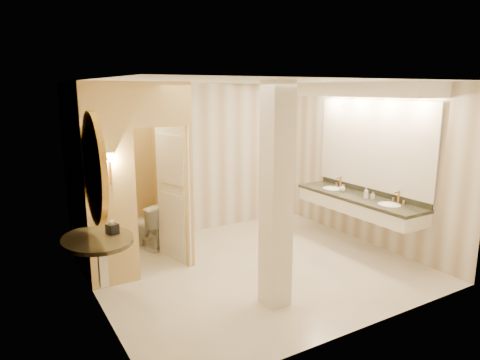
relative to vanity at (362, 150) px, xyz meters
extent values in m
plane|color=silver|center=(-1.98, 0.11, -1.63)|extent=(4.50, 4.50, 0.00)
plane|color=white|center=(-1.98, 0.11, 1.07)|extent=(4.50, 4.50, 0.00)
cube|color=beige|center=(-1.98, 2.11, -0.28)|extent=(4.50, 0.02, 2.70)
cube|color=beige|center=(-1.98, -1.89, -0.28)|extent=(4.50, 0.02, 2.70)
cube|color=beige|center=(-4.23, 0.11, -0.28)|extent=(0.02, 4.00, 2.70)
cube|color=beige|center=(0.27, 0.11, -0.28)|extent=(0.02, 4.00, 2.70)
cube|color=#F2CD7E|center=(-2.78, 1.36, -0.28)|extent=(0.10, 1.50, 2.70)
cube|color=#F2CD7E|center=(-3.90, 0.61, -0.28)|extent=(0.65, 0.10, 2.70)
cube|color=#F2CD7E|center=(-3.18, 0.61, 0.77)|extent=(0.80, 0.10, 0.60)
cube|color=white|center=(-2.88, 1.00, -0.58)|extent=(0.24, 0.79, 2.10)
cylinder|color=#BF813D|center=(-3.90, 0.54, -0.08)|extent=(0.03, 0.03, 0.30)
cone|color=white|center=(-3.90, 0.54, 0.12)|extent=(0.14, 0.14, 0.14)
cube|color=white|center=(-0.03, 0.00, -0.90)|extent=(0.60, 2.34, 0.24)
cube|color=black|center=(-0.03, 0.00, -0.78)|extent=(0.64, 2.38, 0.05)
cube|color=black|center=(0.25, 0.00, -0.71)|extent=(0.03, 2.34, 0.10)
ellipsoid|color=white|center=(-0.03, -0.63, -0.80)|extent=(0.40, 0.44, 0.15)
cylinder|color=#BF813D|center=(0.17, -0.63, -0.67)|extent=(0.03, 0.03, 0.22)
ellipsoid|color=white|center=(-0.03, 0.63, -0.80)|extent=(0.40, 0.44, 0.15)
cylinder|color=#BF813D|center=(0.17, 0.63, -0.67)|extent=(0.03, 0.03, 0.22)
cube|color=white|center=(0.25, 0.00, 0.07)|extent=(0.03, 2.34, 1.40)
cube|color=white|center=(-0.03, 0.00, 0.96)|extent=(0.75, 2.54, 0.22)
cylinder|color=black|center=(-4.21, 0.11, -0.78)|extent=(1.03, 1.03, 0.05)
cube|color=white|center=(-4.17, 0.11, -1.08)|extent=(0.10, 0.10, 0.60)
cylinder|color=gold|center=(-4.19, 0.11, 0.07)|extent=(0.07, 1.03, 1.03)
cylinder|color=white|center=(-4.15, 0.11, 0.07)|extent=(0.02, 0.82, 0.82)
cube|color=white|center=(-2.35, -0.91, -0.28)|extent=(0.30, 0.30, 2.70)
cube|color=black|center=(-4.02, 0.16, -0.69)|extent=(0.16, 0.16, 0.12)
imported|color=white|center=(-3.08, 1.73, -1.24)|extent=(0.64, 0.85, 0.77)
imported|color=beige|center=(0.00, -0.27, -0.70)|extent=(0.07, 0.07, 0.12)
imported|color=silver|center=(-0.05, 0.36, -0.69)|extent=(0.13, 0.13, 0.12)
imported|color=#C6B28C|center=(-0.08, -0.21, -0.66)|extent=(0.10, 0.10, 0.19)
camera|label=1|loc=(-5.21, -4.89, 0.97)|focal=32.00mm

